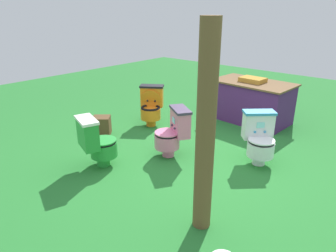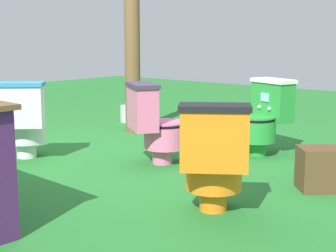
{
  "view_description": "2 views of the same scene",
  "coord_description": "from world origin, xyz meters",
  "px_view_note": "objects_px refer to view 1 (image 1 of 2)",
  "views": [
    {
      "loc": [
        2.23,
        -3.28,
        2.07
      ],
      "look_at": [
        -0.64,
        0.0,
        0.37
      ],
      "focal_mm": 32.65,
      "sensor_mm": 36.0,
      "label": 1
    },
    {
      "loc": [
        -3.38,
        3.2,
        1.14
      ],
      "look_at": [
        -0.85,
        0.19,
        0.44
      ],
      "focal_mm": 54.71,
      "sensor_mm": 36.0,
      "label": 2
    }
  ],
  "objects_px": {
    "toilet_pink": "(173,132)",
    "small_crate": "(102,126)",
    "toilet_white": "(259,138)",
    "wooden_post": "(206,133)",
    "toilet_orange": "(151,105)",
    "vendor_table": "(251,101)",
    "toilet_green": "(97,142)"
  },
  "relations": [
    {
      "from": "toilet_white",
      "to": "vendor_table",
      "type": "bearing_deg",
      "value": -102.84
    },
    {
      "from": "toilet_pink",
      "to": "small_crate",
      "type": "xyz_separation_m",
      "value": [
        -1.45,
        -0.2,
        -0.21
      ]
    },
    {
      "from": "small_crate",
      "to": "wooden_post",
      "type": "bearing_deg",
      "value": -16.77
    },
    {
      "from": "vendor_table",
      "to": "toilet_white",
      "type": "bearing_deg",
      "value": -59.49
    },
    {
      "from": "wooden_post",
      "to": "toilet_orange",
      "type": "bearing_deg",
      "value": 143.91
    },
    {
      "from": "toilet_pink",
      "to": "toilet_green",
      "type": "bearing_deg",
      "value": 93.07
    },
    {
      "from": "toilet_white",
      "to": "wooden_post",
      "type": "xyz_separation_m",
      "value": [
        0.19,
        -1.64,
        0.64
      ]
    },
    {
      "from": "toilet_orange",
      "to": "vendor_table",
      "type": "distance_m",
      "value": 1.92
    },
    {
      "from": "wooden_post",
      "to": "vendor_table",
      "type": "bearing_deg",
      "value": 108.84
    },
    {
      "from": "toilet_green",
      "to": "toilet_orange",
      "type": "xyz_separation_m",
      "value": [
        -0.6,
        1.68,
        0.0
      ]
    },
    {
      "from": "toilet_white",
      "to": "toilet_green",
      "type": "bearing_deg",
      "value": 1.47
    },
    {
      "from": "toilet_white",
      "to": "toilet_pink",
      "type": "bearing_deg",
      "value": -11.87
    },
    {
      "from": "wooden_post",
      "to": "small_crate",
      "type": "distance_m",
      "value": 2.93
    },
    {
      "from": "toilet_pink",
      "to": "small_crate",
      "type": "distance_m",
      "value": 1.48
    },
    {
      "from": "toilet_orange",
      "to": "vendor_table",
      "type": "bearing_deg",
      "value": -168.13
    },
    {
      "from": "vendor_table",
      "to": "small_crate",
      "type": "height_order",
      "value": "vendor_table"
    },
    {
      "from": "toilet_orange",
      "to": "small_crate",
      "type": "relative_size",
      "value": 2.26
    },
    {
      "from": "wooden_post",
      "to": "toilet_white",
      "type": "bearing_deg",
      "value": 96.59
    },
    {
      "from": "toilet_white",
      "to": "wooden_post",
      "type": "height_order",
      "value": "wooden_post"
    },
    {
      "from": "toilet_pink",
      "to": "small_crate",
      "type": "bearing_deg",
      "value": 41.03
    },
    {
      "from": "wooden_post",
      "to": "small_crate",
      "type": "bearing_deg",
      "value": 163.23
    },
    {
      "from": "vendor_table",
      "to": "toilet_pink",
      "type": "bearing_deg",
      "value": -94.34
    },
    {
      "from": "toilet_pink",
      "to": "small_crate",
      "type": "relative_size",
      "value": 2.26
    },
    {
      "from": "vendor_table",
      "to": "small_crate",
      "type": "relative_size",
      "value": 4.69
    },
    {
      "from": "vendor_table",
      "to": "wooden_post",
      "type": "xyz_separation_m",
      "value": [
        1.07,
        -3.14,
        0.61
      ]
    },
    {
      "from": "toilet_white",
      "to": "small_crate",
      "type": "height_order",
      "value": "toilet_white"
    },
    {
      "from": "toilet_green",
      "to": "toilet_pink",
      "type": "xyz_separation_m",
      "value": [
        0.55,
        0.95,
        0.0
      ]
    },
    {
      "from": "toilet_orange",
      "to": "toilet_white",
      "type": "bearing_deg",
      "value": 142.48
    },
    {
      "from": "toilet_white",
      "to": "toilet_green",
      "type": "height_order",
      "value": "same"
    },
    {
      "from": "toilet_white",
      "to": "toilet_orange",
      "type": "distance_m",
      "value": 2.19
    },
    {
      "from": "toilet_white",
      "to": "vendor_table",
      "type": "relative_size",
      "value": 0.48
    },
    {
      "from": "toilet_green",
      "to": "wooden_post",
      "type": "bearing_deg",
      "value": 16.82
    }
  ]
}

